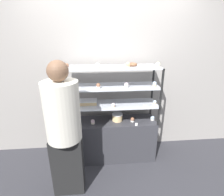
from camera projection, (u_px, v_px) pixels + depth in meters
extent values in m
plane|color=#2D2D33|center=(112.00, 156.00, 2.86)|extent=(20.00, 20.00, 0.00)
cube|color=gray|center=(110.00, 73.00, 2.72)|extent=(8.00, 0.05, 2.60)
cube|color=#333338|center=(112.00, 139.00, 2.74)|extent=(1.31, 0.40, 0.65)
cube|color=black|center=(70.00, 109.00, 2.70)|extent=(0.02, 0.02, 0.27)
cube|color=black|center=(151.00, 106.00, 2.81)|extent=(0.02, 0.02, 0.27)
cube|color=black|center=(66.00, 120.00, 2.35)|extent=(0.02, 0.02, 0.27)
cube|color=black|center=(159.00, 117.00, 2.45)|extent=(0.02, 0.02, 0.27)
cube|color=#B7BCC6|center=(112.00, 104.00, 2.53)|extent=(1.31, 0.40, 0.01)
cube|color=black|center=(68.00, 92.00, 2.60)|extent=(0.02, 0.02, 0.27)
cube|color=black|center=(152.00, 90.00, 2.71)|extent=(0.02, 0.02, 0.27)
cube|color=black|center=(64.00, 102.00, 2.25)|extent=(0.02, 0.02, 0.27)
cube|color=black|center=(161.00, 99.00, 2.36)|extent=(0.02, 0.02, 0.27)
cube|color=#B7BCC6|center=(112.00, 87.00, 2.44)|extent=(1.31, 0.40, 0.01)
cube|color=black|center=(66.00, 75.00, 2.51)|extent=(0.02, 0.02, 0.27)
cube|color=black|center=(154.00, 73.00, 2.61)|extent=(0.02, 0.02, 0.27)
cube|color=black|center=(62.00, 81.00, 2.16)|extent=(0.02, 0.02, 0.27)
cube|color=black|center=(163.00, 79.00, 2.26)|extent=(0.02, 0.02, 0.27)
cube|color=#B7BCC6|center=(112.00, 67.00, 2.34)|extent=(1.31, 0.40, 0.01)
cylinder|color=#DBBC84|center=(117.00, 118.00, 2.61)|extent=(0.15, 0.15, 0.10)
cylinder|color=white|center=(117.00, 114.00, 2.59)|extent=(0.16, 0.16, 0.02)
cube|color=#DBBC84|center=(88.00, 102.00, 2.53)|extent=(0.24, 0.16, 0.05)
cube|color=white|center=(88.00, 100.00, 2.52)|extent=(0.25, 0.17, 0.01)
cylinder|color=beige|center=(71.00, 125.00, 2.47)|extent=(0.06, 0.06, 0.02)
sphere|color=silver|center=(71.00, 124.00, 2.46)|extent=(0.06, 0.06, 0.06)
cylinder|color=beige|center=(93.00, 123.00, 2.54)|extent=(0.06, 0.06, 0.02)
sphere|color=silver|center=(93.00, 121.00, 2.53)|extent=(0.06, 0.06, 0.06)
cylinder|color=white|center=(132.00, 121.00, 2.60)|extent=(0.06, 0.06, 0.02)
sphere|color=#8C5B42|center=(132.00, 119.00, 2.59)|extent=(0.06, 0.06, 0.06)
cylinder|color=white|center=(152.00, 119.00, 2.64)|extent=(0.06, 0.06, 0.02)
sphere|color=silver|center=(152.00, 118.00, 2.63)|extent=(0.06, 0.06, 0.06)
cube|color=white|center=(136.00, 124.00, 2.48)|extent=(0.04, 0.00, 0.04)
cylinder|color=white|center=(70.00, 106.00, 2.43)|extent=(0.05, 0.05, 0.02)
sphere|color=#F4EAB2|center=(70.00, 105.00, 2.42)|extent=(0.05, 0.05, 0.05)
cylinder|color=#CCB28C|center=(113.00, 106.00, 2.43)|extent=(0.05, 0.05, 0.02)
sphere|color=silver|center=(113.00, 105.00, 2.42)|extent=(0.05, 0.05, 0.05)
cylinder|color=#CCB28C|center=(155.00, 103.00, 2.53)|extent=(0.05, 0.05, 0.02)
sphere|color=silver|center=(155.00, 102.00, 2.52)|extent=(0.05, 0.05, 0.05)
cube|color=white|center=(144.00, 107.00, 2.39)|extent=(0.04, 0.00, 0.04)
cylinder|color=white|center=(68.00, 87.00, 2.34)|extent=(0.05, 0.05, 0.03)
sphere|color=silver|center=(68.00, 85.00, 2.33)|extent=(0.06, 0.06, 0.06)
cylinder|color=white|center=(98.00, 87.00, 2.34)|extent=(0.05, 0.05, 0.03)
sphere|color=#8C5B42|center=(98.00, 85.00, 2.33)|extent=(0.06, 0.06, 0.06)
cylinder|color=white|center=(126.00, 87.00, 2.36)|extent=(0.05, 0.05, 0.03)
sphere|color=silver|center=(126.00, 85.00, 2.35)|extent=(0.06, 0.06, 0.06)
cylinder|color=#CCB28C|center=(154.00, 86.00, 2.41)|extent=(0.05, 0.05, 0.03)
sphere|color=silver|center=(155.00, 84.00, 2.40)|extent=(0.06, 0.06, 0.06)
cube|color=white|center=(124.00, 88.00, 2.27)|extent=(0.04, 0.00, 0.04)
cylinder|color=white|center=(67.00, 68.00, 2.21)|extent=(0.06, 0.06, 0.02)
sphere|color=#8C5B42|center=(66.00, 66.00, 2.20)|extent=(0.06, 0.06, 0.06)
cylinder|color=beige|center=(97.00, 68.00, 2.23)|extent=(0.06, 0.06, 0.02)
sphere|color=white|center=(97.00, 65.00, 2.22)|extent=(0.06, 0.06, 0.06)
cylinder|color=#CCB28C|center=(128.00, 67.00, 2.29)|extent=(0.06, 0.06, 0.02)
sphere|color=#E5996B|center=(128.00, 65.00, 2.28)|extent=(0.06, 0.06, 0.06)
cylinder|color=white|center=(158.00, 67.00, 2.30)|extent=(0.06, 0.06, 0.02)
sphere|color=#F4EAB2|center=(158.00, 64.00, 2.29)|extent=(0.06, 0.06, 0.06)
cube|color=white|center=(106.00, 68.00, 2.15)|extent=(0.04, 0.00, 0.04)
torus|color=brown|center=(133.00, 64.00, 2.40)|extent=(0.13, 0.13, 0.04)
cube|color=black|center=(68.00, 165.00, 2.13)|extent=(0.37, 0.20, 0.77)
cylinder|color=beige|center=(62.00, 112.00, 1.87)|extent=(0.38, 0.38, 0.67)
sphere|color=brown|center=(58.00, 71.00, 1.72)|extent=(0.22, 0.22, 0.22)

